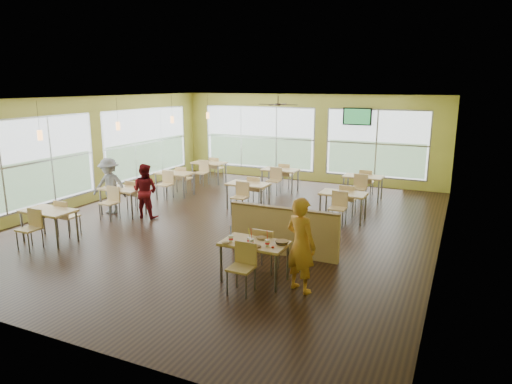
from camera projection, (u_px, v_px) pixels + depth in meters
room at (233, 163)px, 11.54m from camera, size 12.00×12.04×3.20m
window_bays at (206, 147)px, 15.37m from camera, size 9.24×10.24×2.38m
main_table at (255, 248)px, 8.30m from camera, size 1.22×1.52×0.87m
half_wall_divider at (284, 231)px, 9.61m from camera, size 2.40×0.14×1.04m
dining_tables at (229, 184)px, 13.71m from camera, size 6.92×8.72×0.87m
pendant_lights at (146, 123)px, 13.25m from camera, size 0.11×7.31×0.86m
ceiling_fan at (278, 104)px, 13.88m from camera, size 1.25×1.25×0.29m
tv_backwall at (357, 117)px, 15.82m from camera, size 1.00×0.07×0.60m
man_plaid at (301, 245)px, 7.86m from camera, size 0.73×0.61×1.69m
patron_maroon at (145, 191)px, 12.28m from camera, size 0.77×0.62×1.49m
patron_grey at (110, 186)px, 12.70m from camera, size 1.09×0.74×1.56m
cup_blue at (231, 238)px, 8.26m from camera, size 0.09×0.09×0.34m
cup_yellow at (249, 240)px, 8.18m from camera, size 0.09×0.09×0.32m
cup_red_near at (251, 242)px, 8.05m from camera, size 0.10×0.10×0.36m
cup_red_far at (267, 243)px, 8.04m from camera, size 0.09×0.09×0.33m
food_basket at (282, 242)px, 8.18m from camera, size 0.25×0.25×0.06m
ketchup_cup at (273, 247)px, 7.98m from camera, size 0.05×0.05×0.02m
wrapper_left at (226, 243)px, 8.18m from camera, size 0.16×0.15×0.04m
wrapper_mid at (262, 238)px, 8.43m from camera, size 0.26×0.25×0.05m
wrapper_right at (257, 246)px, 8.01m from camera, size 0.19×0.18×0.04m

